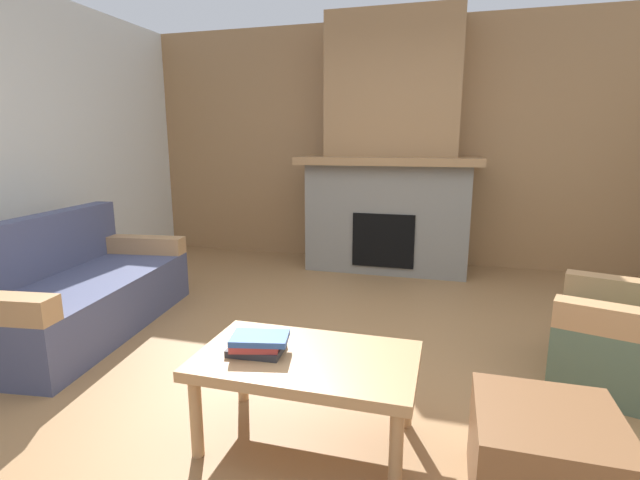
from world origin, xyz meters
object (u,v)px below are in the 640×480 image
(couch, at_px, (75,293))
(fireplace, at_px, (390,163))
(coffee_table, at_px, (307,366))
(ottoman, at_px, (544,462))

(couch, bearing_deg, fireplace, 50.47)
(fireplace, xyz_separation_m, coffee_table, (0.05, -3.22, -0.79))
(coffee_table, bearing_deg, ottoman, -9.17)
(fireplace, bearing_deg, ottoman, -72.95)
(fireplace, distance_m, coffee_table, 3.32)
(fireplace, distance_m, ottoman, 3.67)
(couch, xyz_separation_m, ottoman, (3.04, -0.96, -0.09))
(fireplace, bearing_deg, coffee_table, -89.10)
(fireplace, height_order, coffee_table, fireplace)
(couch, xyz_separation_m, coffee_table, (2.05, -0.80, 0.09))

